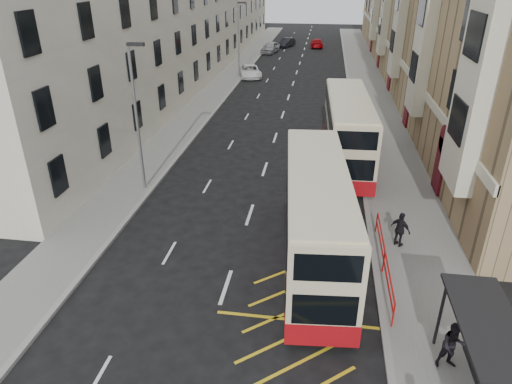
% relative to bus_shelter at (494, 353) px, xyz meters
% --- Properties ---
extents(ground, '(200.00, 200.00, 0.00)m').
position_rel_bus_shelter_xyz_m(ground, '(-8.34, 0.39, -2.14)').
color(ground, black).
rests_on(ground, ground).
extents(pavement_right, '(4.00, 120.00, 0.15)m').
position_rel_bus_shelter_xyz_m(pavement_right, '(-0.34, 30.39, -2.06)').
color(pavement_right, slate).
rests_on(pavement_right, ground).
extents(pavement_left, '(3.00, 120.00, 0.15)m').
position_rel_bus_shelter_xyz_m(pavement_left, '(-15.84, 30.39, -2.06)').
color(pavement_left, slate).
rests_on(pavement_left, ground).
extents(kerb_right, '(0.25, 120.00, 0.15)m').
position_rel_bus_shelter_xyz_m(kerb_right, '(-2.34, 30.39, -2.06)').
color(kerb_right, gray).
rests_on(kerb_right, ground).
extents(kerb_left, '(0.25, 120.00, 0.15)m').
position_rel_bus_shelter_xyz_m(kerb_left, '(-14.34, 30.39, -2.06)').
color(kerb_left, gray).
rests_on(kerb_left, ground).
extents(road_markings, '(10.00, 110.00, 0.01)m').
position_rel_bus_shelter_xyz_m(road_markings, '(-8.34, 45.39, -2.13)').
color(road_markings, silver).
rests_on(road_markings, ground).
extents(terrace_right, '(10.75, 79.00, 15.25)m').
position_rel_bus_shelter_xyz_m(terrace_right, '(6.54, 45.77, 5.38)').
color(terrace_right, '#A1865D').
rests_on(terrace_right, ground).
extents(terrace_left, '(9.18, 79.00, 13.25)m').
position_rel_bus_shelter_xyz_m(terrace_left, '(-21.77, 45.89, 4.38)').
color(terrace_left, silver).
rests_on(terrace_left, ground).
extents(bus_shelter, '(1.65, 4.25, 2.70)m').
position_rel_bus_shelter_xyz_m(bus_shelter, '(0.00, 0.00, 0.00)').
color(bus_shelter, black).
rests_on(bus_shelter, pavement_right).
extents(guard_railing, '(0.06, 6.56, 1.01)m').
position_rel_bus_shelter_xyz_m(guard_railing, '(-2.09, 6.14, -1.28)').
color(guard_railing, red).
rests_on(guard_railing, pavement_right).
extents(street_lamp_near, '(0.93, 0.18, 8.00)m').
position_rel_bus_shelter_xyz_m(street_lamp_near, '(-14.69, 12.39, 2.50)').
color(street_lamp_near, gray).
rests_on(street_lamp_near, pavement_left).
extents(street_lamp_far, '(0.93, 0.18, 8.00)m').
position_rel_bus_shelter_xyz_m(street_lamp_far, '(-14.69, 42.39, 2.50)').
color(street_lamp_far, gray).
rests_on(street_lamp_far, pavement_left).
extents(double_decker_front, '(3.33, 10.84, 4.26)m').
position_rel_bus_shelter_xyz_m(double_decker_front, '(-4.96, 6.72, 0.03)').
color(double_decker_front, beige).
rests_on(double_decker_front, ground).
extents(double_decker_rear, '(2.95, 11.02, 4.36)m').
position_rel_bus_shelter_xyz_m(double_decker_rear, '(-3.34, 18.08, 0.08)').
color(double_decker_rear, beige).
rests_on(double_decker_rear, ground).
extents(pedestrian_mid, '(0.90, 0.75, 1.67)m').
position_rel_bus_shelter_xyz_m(pedestrian_mid, '(-0.53, 1.35, -1.15)').
color(pedestrian_mid, black).
rests_on(pedestrian_mid, pavement_right).
extents(pedestrian_far, '(1.01, 0.93, 1.66)m').
position_rel_bus_shelter_xyz_m(pedestrian_far, '(-1.20, 8.29, -1.16)').
color(pedestrian_far, black).
rests_on(pedestrian_far, pavement_right).
extents(white_van, '(3.59, 5.39, 1.38)m').
position_rel_bus_shelter_xyz_m(white_van, '(-13.54, 42.78, -1.45)').
color(white_van, white).
rests_on(white_van, ground).
extents(car_silver, '(2.74, 4.96, 1.60)m').
position_rel_bus_shelter_xyz_m(car_silver, '(-13.19, 59.70, -1.34)').
color(car_silver, '#999CA1').
rests_on(car_silver, ground).
extents(car_dark, '(2.68, 4.37, 1.36)m').
position_rel_bus_shelter_xyz_m(car_dark, '(-11.30, 65.89, -1.46)').
color(car_dark, black).
rests_on(car_dark, ground).
extents(car_red, '(2.13, 4.74, 1.35)m').
position_rel_bus_shelter_xyz_m(car_red, '(-6.52, 65.99, -1.46)').
color(car_red, '#960005').
rests_on(car_red, ground).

